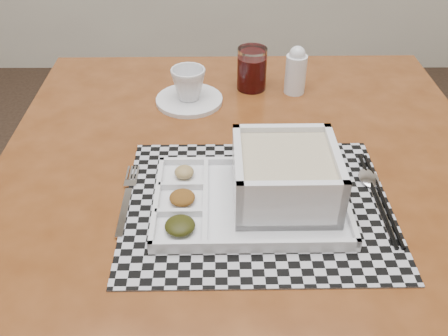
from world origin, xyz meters
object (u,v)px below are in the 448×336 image
at_px(cup, 189,84).
at_px(creamer_bottle, 296,71).
at_px(dining_table, 245,191).
at_px(juice_glass, 252,70).
at_px(serving_tray, 274,184).

xyz_separation_m(cup, creamer_bottle, (0.24, 0.05, 0.01)).
distance_m(dining_table, juice_glass, 0.32).
height_order(juice_glass, creamer_bottle, creamer_bottle).
distance_m(cup, juice_glass, 0.16).
relative_size(dining_table, cup, 12.48).
height_order(cup, juice_glass, juice_glass).
xyz_separation_m(serving_tray, cup, (-0.16, 0.35, 0.00)).
bearing_deg(creamer_bottle, juice_glass, 168.81).
bearing_deg(juice_glass, creamer_bottle, -11.19).
xyz_separation_m(cup, juice_glass, (0.14, 0.07, -0.00)).
height_order(serving_tray, juice_glass, serving_tray).
relative_size(cup, creamer_bottle, 0.68).
height_order(cup, creamer_bottle, creamer_bottle).
bearing_deg(serving_tray, juice_glass, 92.35).
distance_m(serving_tray, cup, 0.38).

